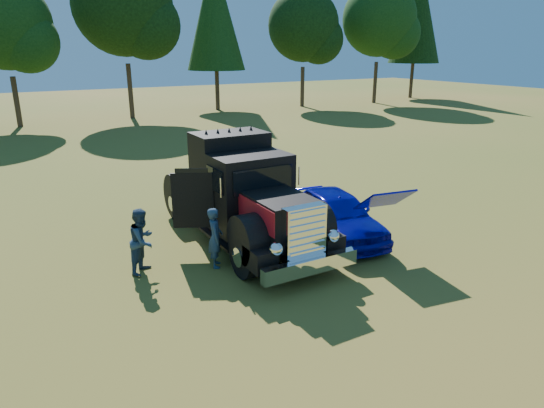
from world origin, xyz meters
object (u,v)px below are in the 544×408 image
(hotrod_coupe, at_px, (336,214))
(spectator_near, at_px, (215,237))
(spectator_far, at_px, (143,241))
(diamond_t_truck, at_px, (244,198))

(hotrod_coupe, bearing_deg, spectator_near, -178.44)
(hotrod_coupe, xyz_separation_m, spectator_far, (-5.50, 0.50, 0.11))
(spectator_near, xyz_separation_m, spectator_far, (-1.66, 0.61, 0.04))
(diamond_t_truck, xyz_separation_m, spectator_far, (-3.05, -0.55, -0.46))
(diamond_t_truck, distance_m, spectator_near, 1.88)
(spectator_near, distance_m, spectator_far, 1.77)
(spectator_near, height_order, spectator_far, spectator_far)
(hotrod_coupe, distance_m, spectator_far, 5.52)
(hotrod_coupe, height_order, spectator_far, hotrod_coupe)
(spectator_far, bearing_deg, hotrod_coupe, -50.72)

